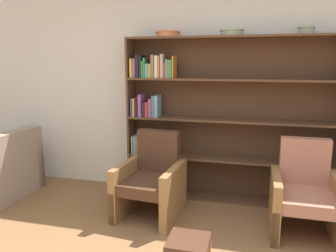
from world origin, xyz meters
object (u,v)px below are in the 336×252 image
(bookshelf, at_px, (210,122))
(armchair_leather, at_px, (151,181))
(bowl_stoneware, at_px, (168,33))
(armchair_cushioned, at_px, (305,195))
(bowl_terracotta, at_px, (306,30))
(bowl_olive, at_px, (232,32))
(footstool, at_px, (188,249))

(bookshelf, xyz_separation_m, armchair_leather, (-0.54, -0.63, -0.57))
(bowl_stoneware, height_order, armchair_cushioned, bowl_stoneware)
(armchair_cushioned, bearing_deg, bowl_terracotta, -87.04)
(bowl_olive, relative_size, bowl_terracotta, 1.46)
(bowl_stoneware, bearing_deg, armchair_leather, -92.75)
(armchair_leather, bearing_deg, bowl_stoneware, -87.44)
(bowl_olive, xyz_separation_m, armchair_leather, (-0.77, -0.61, -1.61))
(armchair_leather, bearing_deg, bookshelf, -125.51)
(bowl_terracotta, relative_size, footstool, 0.51)
(bookshelf, xyz_separation_m, bowl_terracotta, (1.00, -0.02, 1.05))
(armchair_leather, height_order, footstool, armchair_leather)
(bowl_terracotta, relative_size, armchair_leather, 0.20)
(bookshelf, bearing_deg, footstool, -87.62)
(bowl_stoneware, xyz_separation_m, bowl_terracotta, (1.52, 0.00, 0.01))
(armchair_cushioned, relative_size, footstool, 2.47)
(armchair_leather, bearing_deg, bowl_olive, -136.50)
(armchair_cushioned, bearing_deg, bookshelf, -30.83)
(bowl_terracotta, bearing_deg, armchair_leather, -158.59)
(bowl_olive, xyz_separation_m, armchair_cushioned, (0.80, -0.61, -1.61))
(bowl_terracotta, distance_m, armchair_leather, 2.32)
(bowl_terracotta, distance_m, footstool, 2.56)
(bowl_terracotta, bearing_deg, bookshelf, 178.70)
(bookshelf, bearing_deg, armchair_leather, -130.83)
(bookshelf, xyz_separation_m, footstool, (0.07, -1.68, -0.66))
(bowl_stoneware, distance_m, bowl_olive, 0.74)
(bowl_stoneware, height_order, bowl_olive, bowl_olive)
(bowl_stoneware, xyz_separation_m, armchair_cushioned, (1.54, -0.61, -1.61))
(bowl_terracotta, distance_m, armchair_cushioned, 1.72)
(bookshelf, height_order, armchair_leather, bookshelf)
(bookshelf, distance_m, bowl_stoneware, 1.16)
(bowl_stoneware, relative_size, footstool, 0.81)
(bowl_olive, bearing_deg, footstool, -95.43)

